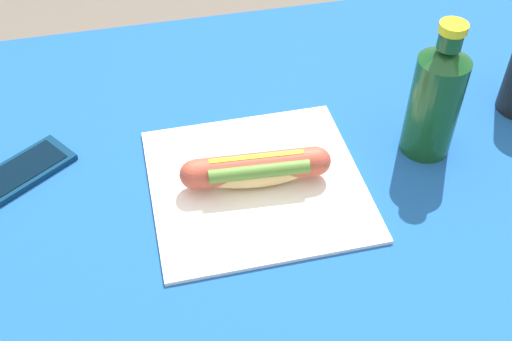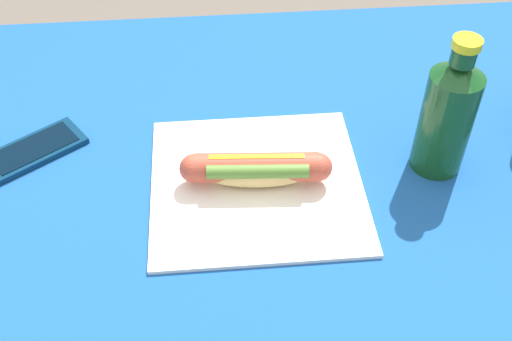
{
  "view_description": "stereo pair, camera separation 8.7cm",
  "coord_description": "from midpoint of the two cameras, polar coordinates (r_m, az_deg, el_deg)",
  "views": [
    {
      "loc": [
        0.14,
        0.6,
        1.37
      ],
      "look_at": [
        0.0,
        0.0,
        0.77
      ],
      "focal_mm": 44.02,
      "sensor_mm": 36.0,
      "label": 1
    },
    {
      "loc": [
        0.05,
        0.62,
        1.37
      ],
      "look_at": [
        0.0,
        0.0,
        0.77
      ],
      "focal_mm": 44.02,
      "sensor_mm": 36.0,
      "label": 2
    }
  ],
  "objects": [
    {
      "name": "paper_wrapper",
      "position": [
        0.88,
        -2.8,
        -1.39
      ],
      "size": [
        0.3,
        0.29,
        0.01
      ],
      "primitive_type": "cube",
      "rotation": [
        0.0,
        0.0,
        0.0
      ],
      "color": "white",
      "rests_on": "dining_table"
    },
    {
      "name": "dining_table",
      "position": [
        0.98,
        -2.5,
        -6.39
      ],
      "size": [
        1.25,
        0.94,
        0.74
      ],
      "color": "brown",
      "rests_on": "ground"
    },
    {
      "name": "soda_bottle",
      "position": [
        0.91,
        13.42,
        6.28
      ],
      "size": [
        0.07,
        0.07,
        0.21
      ],
      "color": "#14471E",
      "rests_on": "dining_table"
    },
    {
      "name": "cell_phone",
      "position": [
        0.97,
        -22.94,
        -0.23
      ],
      "size": [
        0.16,
        0.14,
        0.01
      ],
      "color": "#0A2D4C",
      "rests_on": "dining_table"
    },
    {
      "name": "hot_dog",
      "position": [
        0.86,
        -2.86,
        -0.02
      ],
      "size": [
        0.21,
        0.06,
        0.05
      ],
      "color": "#E5BC75",
      "rests_on": "paper_wrapper"
    }
  ]
}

